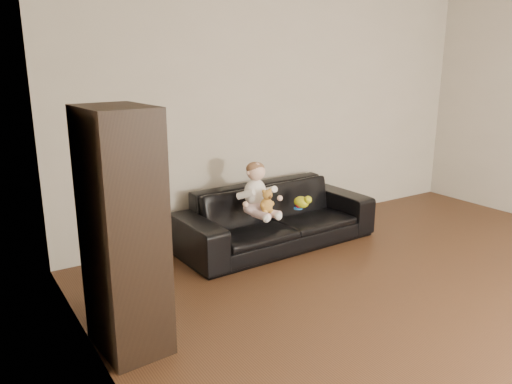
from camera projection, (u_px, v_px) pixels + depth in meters
wall_back at (286, 106)px, 5.29m from camera, size 5.00×0.00×5.00m
wall_left at (168, 204)px, 1.76m from camera, size 0.00×5.50×5.50m
sofa at (276, 216)px, 4.91m from camera, size 2.02×0.85×0.58m
cabinet at (123, 233)px, 3.03m from camera, size 0.43×0.56×1.54m
shelf_item at (123, 177)px, 2.95m from camera, size 0.20×0.26×0.28m
baby at (257, 192)px, 4.58m from camera, size 0.37×0.45×0.50m
teddy_bear at (267, 201)px, 4.48m from camera, size 0.15×0.15×0.22m
toy_green at (301, 202)px, 4.85m from camera, size 0.18×0.20×0.11m
toy_rattle at (299, 204)px, 4.84m from camera, size 0.10×0.10×0.08m
toy_blue_disc at (298, 208)px, 4.83m from camera, size 0.10×0.10×0.01m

